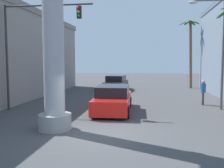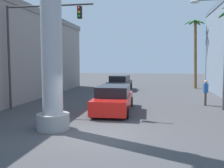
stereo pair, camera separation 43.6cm
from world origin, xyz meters
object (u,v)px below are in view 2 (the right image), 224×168
at_px(car_far, 120,83).
at_px(pedestrian_mid_right, 206,91).
at_px(traffic_light_mast, 33,37).
at_px(car_lead, 114,99).
at_px(palm_tree_far_right, 195,46).
at_px(street_lamp, 220,42).
at_px(neon_sign_pole, 51,16).

height_order(car_far, pedestrian_mid_right, pedestrian_mid_right).
distance_m(traffic_light_mast, car_lead, 6.18).
height_order(traffic_light_mast, palm_tree_far_right, palm_tree_far_right).
distance_m(traffic_light_mast, palm_tree_far_right, 19.20).
xyz_separation_m(car_lead, palm_tree_far_right, (6.80, 14.75, 4.05)).
bearing_deg(traffic_light_mast, car_lead, 5.54).
relative_size(traffic_light_mast, pedestrian_mid_right, 3.69).
bearing_deg(car_far, street_lamp, -51.93).
relative_size(car_far, palm_tree_far_right, 0.63).
relative_size(traffic_light_mast, palm_tree_far_right, 0.83).
relative_size(street_lamp, car_lead, 1.32).
height_order(neon_sign_pole, street_lamp, neon_sign_pole).
relative_size(street_lamp, car_far, 1.41).
xyz_separation_m(street_lamp, car_far, (-7.54, 9.63, -3.42)).
bearing_deg(street_lamp, car_far, 128.07).
bearing_deg(street_lamp, palm_tree_far_right, 87.84).
bearing_deg(traffic_light_mast, neon_sign_pole, -53.56).
bearing_deg(street_lamp, pedestrian_mid_right, 106.21).
xyz_separation_m(street_lamp, palm_tree_far_right, (0.50, 13.16, 0.64)).
bearing_deg(neon_sign_pole, palm_tree_far_right, 65.44).
relative_size(neon_sign_pole, palm_tree_far_right, 1.48).
distance_m(car_far, palm_tree_far_right, 9.67).
bearing_deg(neon_sign_pole, car_far, 87.34).
xyz_separation_m(neon_sign_pole, car_far, (0.73, 15.65, -4.21)).
distance_m(palm_tree_far_right, pedestrian_mid_right, 12.27).
height_order(traffic_light_mast, car_far, traffic_light_mast).
relative_size(neon_sign_pole, traffic_light_mast, 1.79).
distance_m(street_lamp, car_lead, 7.35).
bearing_deg(palm_tree_far_right, pedestrian_mid_right, -94.62).
xyz_separation_m(car_lead, car_far, (-1.24, 11.21, -0.00)).
height_order(car_lead, palm_tree_far_right, palm_tree_far_right).
distance_m(neon_sign_pole, street_lamp, 10.26).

